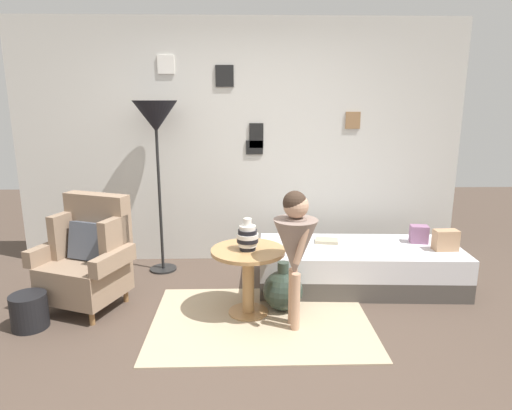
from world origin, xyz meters
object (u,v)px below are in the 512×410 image
armchair (88,258)px  magazine_basket (29,311)px  vase_striped (248,237)px  daybed (359,266)px  side_table (248,267)px  book_on_daybed (327,241)px  person_child (295,242)px  floor_lamp (156,122)px  demijohn_near (283,290)px

armchair → magazine_basket: armchair is taller
armchair → vase_striped: armchair is taller
vase_striped → magazine_basket: bearing=-174.1°
daybed → side_table: bearing=-152.7°
vase_striped → book_on_daybed: 1.08m
vase_striped → person_child: person_child is taller
magazine_basket → vase_striped: bearing=5.9°
vase_striped → magazine_basket: size_ratio=0.95×
person_child → book_on_daybed: (0.42, 0.93, -0.29)m
book_on_daybed → magazine_basket: 2.67m
daybed → floor_lamp: floor_lamp is taller
floor_lamp → book_on_daybed: bearing=-11.2°
daybed → person_child: bearing=-132.0°
armchair → vase_striped: bearing=-9.0°
floor_lamp → book_on_daybed: floor_lamp is taller
floor_lamp → book_on_daybed: (1.67, -0.33, -1.13)m
vase_striped → book_on_daybed: (0.78, 0.70, -0.27)m
armchair → floor_lamp: (0.48, 0.81, 1.11)m
armchair → side_table: bearing=-8.4°
vase_striped → floor_lamp: (-0.89, 1.03, 0.87)m
vase_striped → demijohn_near: size_ratio=0.62×
side_table → demijohn_near: bearing=13.1°
vase_striped → magazine_basket: (-1.73, -0.18, -0.54)m
book_on_daybed → daybed: bearing=-23.9°
person_child → demijohn_near: bearing=101.0°
side_table → person_child: (0.36, -0.24, 0.29)m
side_table → demijohn_near: 0.39m
vase_striped → book_on_daybed: vase_striped is taller
daybed → floor_lamp: bearing=166.8°
vase_striped → magazine_basket: 1.82m
daybed → magazine_basket: size_ratio=6.92×
floor_lamp → book_on_daybed: size_ratio=7.99×
person_child → demijohn_near: 0.62m
daybed → armchair: bearing=-171.8°
armchair → daybed: (2.45, 0.35, -0.24)m
daybed → demijohn_near: size_ratio=4.51×
vase_striped → side_table: bearing=72.3°
floor_lamp → magazine_basket: (-0.84, -1.21, -1.41)m
daybed → side_table: 1.23m
side_table → vase_striped: 0.27m
side_table → floor_lamp: size_ratio=0.35×
daybed → person_child: size_ratio=1.75×
book_on_daybed → magazine_basket: bearing=-160.7°
daybed → vase_striped: size_ratio=7.31×
vase_striped → person_child: (0.36, -0.23, 0.03)m
floor_lamp → magazine_basket: floor_lamp is taller
magazine_basket → floor_lamp: bearing=55.3°
floor_lamp → person_child: floor_lamp is taller
vase_striped → demijohn_near: (0.30, 0.08, -0.51)m
daybed → magazine_basket: (-2.81, -0.75, -0.06)m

